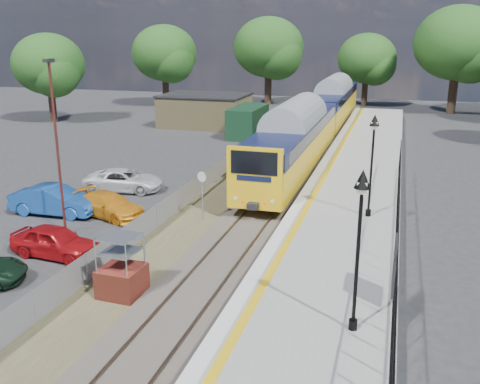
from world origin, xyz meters
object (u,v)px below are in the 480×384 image
at_px(brick_plinth, 121,267).
at_px(carpark_lamp, 56,139).
at_px(car_yellow, 109,205).
at_px(car_blue, 55,200).
at_px(car_white, 124,180).
at_px(victorian_lamp_south, 360,214).
at_px(speed_sign, 202,188).
at_px(victorian_lamp_north, 373,142).
at_px(car_red, 55,241).
at_px(train, 319,116).

distance_m(brick_plinth, carpark_lamp, 7.93).
xyz_separation_m(carpark_lamp, car_yellow, (0.73, 2.70, -3.81)).
height_order(car_blue, car_white, car_blue).
distance_m(victorian_lamp_south, car_white, 19.79).
relative_size(speed_sign, car_yellow, 0.61).
bearing_deg(speed_sign, car_white, 167.38).
bearing_deg(victorian_lamp_north, brick_plinth, -132.61).
bearing_deg(carpark_lamp, car_blue, 132.72).
bearing_deg(car_white, victorian_lamp_south, -141.89).
bearing_deg(brick_plinth, car_white, 118.01).
bearing_deg(car_blue, car_red, -147.49).
relative_size(train, brick_plinth, 18.11).
relative_size(victorian_lamp_north, speed_sign, 1.84).
xyz_separation_m(brick_plinth, car_red, (-4.29, 2.32, -0.43)).
bearing_deg(car_white, car_blue, 156.05).
xyz_separation_m(car_blue, car_yellow, (2.78, 0.47, -0.14)).
height_order(carpark_lamp, car_red, carpark_lamp).
xyz_separation_m(car_red, car_yellow, (-0.44, 5.07, -0.06)).
height_order(victorian_lamp_south, speed_sign, victorian_lamp_south).
height_order(brick_plinth, speed_sign, speed_sign).
xyz_separation_m(train, brick_plinth, (-2.50, -28.80, -1.26)).
relative_size(train, car_blue, 9.12).
distance_m(victorian_lamp_south, car_yellow, 15.98).
height_order(victorian_lamp_south, train, victorian_lamp_south).
distance_m(car_blue, car_yellow, 2.83).
xyz_separation_m(train, carpark_lamp, (-7.96, -24.11, 2.06)).
relative_size(victorian_lamp_south, speed_sign, 1.84).
bearing_deg(brick_plinth, victorian_lamp_north, 47.39).
relative_size(victorian_lamp_north, car_white, 1.02).
xyz_separation_m(brick_plinth, car_blue, (-7.52, 6.92, -0.34)).
xyz_separation_m(train, car_blue, (-10.02, -21.88, -1.60)).
xyz_separation_m(car_red, car_blue, (-3.23, 4.60, 0.09)).
xyz_separation_m(train, speed_sign, (-2.50, -20.75, -0.67)).
bearing_deg(brick_plinth, car_yellow, 122.65).
height_order(train, car_red, train).
height_order(victorian_lamp_north, car_white, victorian_lamp_north).
relative_size(victorian_lamp_north, car_red, 1.20).
height_order(train, car_yellow, train).
relative_size(carpark_lamp, car_red, 2.04).
bearing_deg(victorian_lamp_south, speed_sign, 129.90).
distance_m(victorian_lamp_north, brick_plinth, 11.96).
height_order(car_blue, car_yellow, car_blue).
relative_size(brick_plinth, car_white, 0.50).
bearing_deg(car_blue, train, -27.15).
height_order(victorian_lamp_south, victorian_lamp_north, same).
relative_size(carpark_lamp, car_blue, 1.74).
xyz_separation_m(carpark_lamp, car_white, (-0.77, 7.03, -3.77)).
height_order(victorian_lamp_south, car_blue, victorian_lamp_south).
relative_size(train, speed_sign, 16.29).
distance_m(victorian_lamp_north, train, 21.09).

